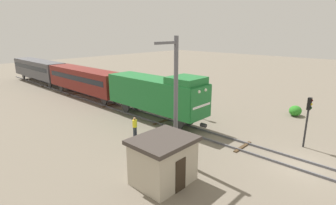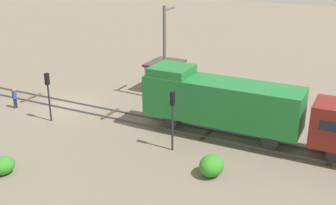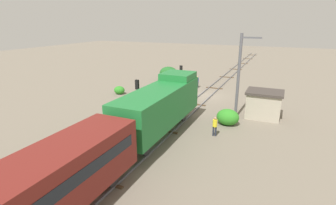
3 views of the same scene
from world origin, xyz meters
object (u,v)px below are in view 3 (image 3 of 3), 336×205
(locomotive, at_px, (161,104))
(worker_near_track, at_px, (197,81))
(relay_hut, at_px, (264,104))
(worker_by_signal, at_px, (215,125))
(catenary_mast, at_px, (239,75))
(traffic_signal_near, at_px, (181,75))
(traffic_signal_mid, at_px, (137,93))

(locomotive, distance_m, worker_near_track, 17.47)
(relay_hut, bearing_deg, locomotive, 47.22)
(worker_by_signal, xyz_separation_m, catenary_mast, (-0.86, -5.19, 3.40))
(traffic_signal_near, distance_m, worker_near_track, 4.94)
(worker_near_track, height_order, worker_by_signal, same)
(worker_near_track, xyz_separation_m, catenary_mast, (-7.46, 10.36, 3.40))
(locomotive, xyz_separation_m, catenary_mast, (-5.06, -6.85, 1.62))
(traffic_signal_near, relative_size, worker_near_track, 2.28)
(locomotive, bearing_deg, catenary_mast, -126.45)
(worker_near_track, xyz_separation_m, relay_hut, (-9.90, 9.11, 0.40))
(worker_by_signal, relative_size, catenary_mast, 0.21)
(worker_by_signal, bearing_deg, traffic_signal_mid, 42.32)
(catenary_mast, bearing_deg, traffic_signal_near, -35.06)
(traffic_signal_near, height_order, worker_by_signal, traffic_signal_near)
(traffic_signal_near, distance_m, traffic_signal_mid, 10.70)
(locomotive, bearing_deg, worker_by_signal, -158.44)
(traffic_signal_mid, bearing_deg, catenary_mast, -149.91)
(locomotive, distance_m, catenary_mast, 8.67)
(worker_by_signal, xyz_separation_m, relay_hut, (-3.30, -6.44, 0.40))
(worker_near_track, bearing_deg, worker_by_signal, -31.72)
(traffic_signal_mid, relative_size, relay_hut, 1.18)
(traffic_signal_mid, bearing_deg, traffic_signal_near, -91.07)
(traffic_signal_mid, xyz_separation_m, worker_near_track, (-1.00, -15.26, -1.87))
(traffic_signal_near, relative_size, catenary_mast, 0.47)
(worker_by_signal, height_order, catenary_mast, catenary_mast)
(traffic_signal_mid, height_order, relay_hut, traffic_signal_mid)
(worker_near_track, relative_size, relay_hut, 0.49)
(traffic_signal_near, distance_m, relay_hut, 11.70)
(traffic_signal_near, bearing_deg, catenary_mast, 144.94)
(locomotive, height_order, traffic_signal_mid, locomotive)
(locomotive, distance_m, traffic_signal_near, 13.05)
(traffic_signal_near, xyz_separation_m, traffic_signal_mid, (0.20, 10.70, 0.16))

